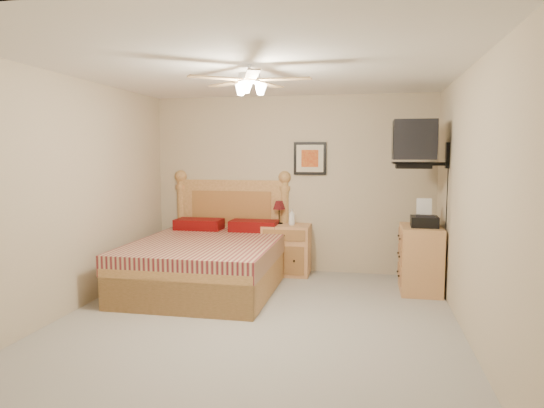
{
  "coord_description": "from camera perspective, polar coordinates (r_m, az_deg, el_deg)",
  "views": [
    {
      "loc": [
        1.1,
        -4.59,
        1.69
      ],
      "look_at": [
        -0.01,
        0.9,
        1.11
      ],
      "focal_mm": 32.0,
      "sensor_mm": 36.0,
      "label": 1
    }
  ],
  "objects": [
    {
      "name": "fax_machine",
      "position": [
        6.09,
        17.52,
        -1.02
      ],
      "size": [
        0.32,
        0.34,
        0.34
      ],
      "primitive_type": null,
      "rotation": [
        0.0,
        0.0,
        -0.02
      ],
      "color": "black",
      "rests_on": "dresser"
    },
    {
      "name": "ceiling_fan",
      "position": [
        4.57,
        -2.69,
        14.36
      ],
      "size": [
        1.14,
        1.14,
        0.28
      ],
      "primitive_type": null,
      "color": "white",
      "rests_on": "ceiling"
    },
    {
      "name": "magazine_lower",
      "position": [
        6.36,
        17.07,
        -2.15
      ],
      "size": [
        0.27,
        0.3,
        0.02
      ],
      "primitive_type": "imported",
      "rotation": [
        0.0,
        0.0,
        -0.4
      ],
      "color": "#ABA28B",
      "rests_on": "dresser"
    },
    {
      "name": "framed_picture",
      "position": [
        6.87,
        4.49,
        5.36
      ],
      "size": [
        0.46,
        0.04,
        0.46
      ],
      "primitive_type": "cube",
      "color": "black",
      "rests_on": "wall_back"
    },
    {
      "name": "lotion_bottle",
      "position": [
        6.73,
        2.35,
        -1.53
      ],
      "size": [
        0.1,
        0.11,
        0.23
      ],
      "primitive_type": "imported",
      "rotation": [
        0.0,
        0.0,
        -0.22
      ],
      "color": "white",
      "rests_on": "nightstand"
    },
    {
      "name": "wall_tv",
      "position": [
        5.97,
        17.8,
        6.83
      ],
      "size": [
        0.56,
        0.46,
        0.58
      ],
      "primitive_type": null,
      "color": "black",
      "rests_on": "wall_right"
    },
    {
      "name": "dresser",
      "position": [
        6.23,
        17.06,
        -6.2
      ],
      "size": [
        0.48,
        0.69,
        0.81
      ],
      "primitive_type": "cube",
      "rotation": [
        0.0,
        0.0,
        0.01
      ],
      "color": "#B0814D",
      "rests_on": "ground"
    },
    {
      "name": "table_lamp",
      "position": [
        6.85,
        0.85,
        -0.98
      ],
      "size": [
        0.23,
        0.23,
        0.33
      ],
      "primitive_type": null,
      "rotation": [
        0.0,
        0.0,
        0.37
      ],
      "color": "#500E12",
      "rests_on": "nightstand"
    },
    {
      "name": "wall_front",
      "position": [
        2.62,
        -13.54,
        -3.91
      ],
      "size": [
        4.0,
        0.04,
        2.5
      ],
      "primitive_type": "cube",
      "color": "tan",
      "rests_on": "ground"
    },
    {
      "name": "floor",
      "position": [
        5.02,
        -1.98,
        -13.75
      ],
      "size": [
        4.5,
        4.5,
        0.0
      ],
      "primitive_type": "plane",
      "color": "gray",
      "rests_on": "ground"
    },
    {
      "name": "wall_right",
      "position": [
        4.7,
        22.41,
        0.12
      ],
      "size": [
        0.04,
        4.5,
        2.5
      ],
      "primitive_type": "cube",
      "color": "tan",
      "rests_on": "ground"
    },
    {
      "name": "wall_left",
      "position": [
        5.56,
        -22.54,
        0.96
      ],
      "size": [
        0.04,
        4.5,
        2.5
      ],
      "primitive_type": "cube",
      "color": "tan",
      "rests_on": "ground"
    },
    {
      "name": "nightstand",
      "position": [
        6.82,
        1.73,
        -5.37
      ],
      "size": [
        0.65,
        0.49,
        0.7
      ],
      "primitive_type": "cube",
      "rotation": [
        0.0,
        0.0,
        0.01
      ],
      "color": "tan",
      "rests_on": "ground"
    },
    {
      "name": "magazine_upper",
      "position": [
        6.38,
        17.05,
        -1.94
      ],
      "size": [
        0.24,
        0.28,
        0.02
      ],
      "primitive_type": "imported",
      "rotation": [
        0.0,
        0.0,
        0.34
      ],
      "color": "gray",
      "rests_on": "magazine_lower"
    },
    {
      "name": "bed",
      "position": [
        6.12,
        -7.6,
        -3.17
      ],
      "size": [
        1.71,
        2.24,
        1.45
      ],
      "primitive_type": null,
      "rotation": [
        0.0,
        0.0,
        0.0
      ],
      "color": "olive",
      "rests_on": "ground"
    },
    {
      "name": "ceiling",
      "position": [
        4.79,
        -2.1,
        15.68
      ],
      "size": [
        4.0,
        4.5,
        0.04
      ],
      "primitive_type": "cube",
      "color": "white",
      "rests_on": "ground"
    },
    {
      "name": "wall_back",
      "position": [
        6.94,
        2.27,
        2.33
      ],
      "size": [
        4.0,
        0.04,
        2.5
      ],
      "primitive_type": "cube",
      "color": "tan",
      "rests_on": "ground"
    }
  ]
}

